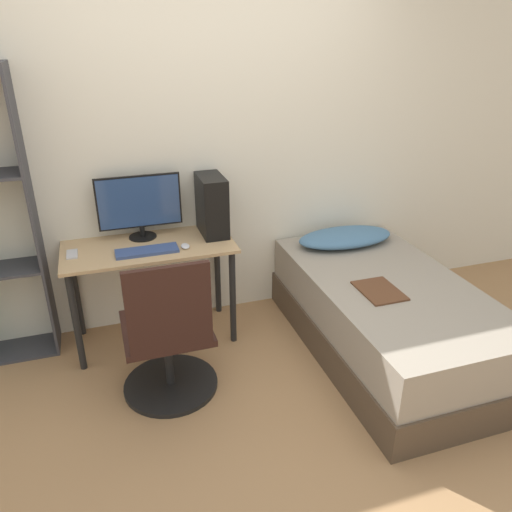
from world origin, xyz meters
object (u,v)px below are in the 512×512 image
pc_tower (212,205)px  monitor (140,205)px  office_chair (169,345)px  keyboard (147,251)px  bed (386,316)px

pc_tower → monitor: bearing=171.1°
office_chair → keyboard: office_chair is taller
bed → monitor: (-1.49, 0.80, 0.70)m
keyboard → pc_tower: bearing=21.4°
office_chair → pc_tower: size_ratio=2.29×
monitor → keyboard: monitor is taller
keyboard → pc_tower: size_ratio=0.97×
monitor → keyboard: 0.35m
office_chair → keyboard: bearing=92.9°
monitor → office_chair: bearing=-88.3°
bed → pc_tower: bearing=144.4°
monitor → pc_tower: size_ratio=1.36×
monitor → bed: bearing=-28.2°
bed → monitor: size_ratio=3.23×
monitor → keyboard: bearing=-90.7°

